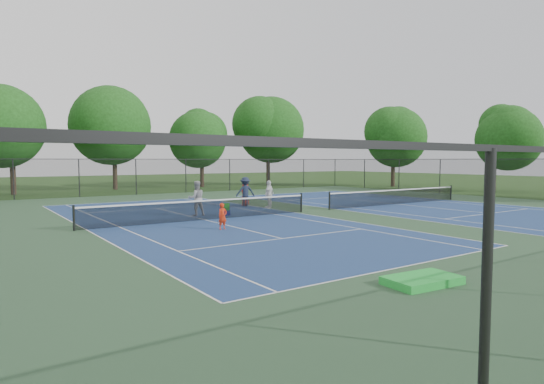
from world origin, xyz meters
TOP-DOWN VIEW (x-y plane):
  - ground at (0.00, 0.00)m, footprint 140.00×140.00m
  - court_pad at (0.00, 0.00)m, footprint 36.00×36.00m
  - tennis_court_left at (-7.00, 0.00)m, footprint 12.00×23.83m
  - tennis_court_right at (7.00, 0.00)m, footprint 12.00×23.83m
  - perimeter_fence at (0.00, 0.00)m, footprint 36.08×36.08m
  - tree_back_a at (-13.00, 24.00)m, footprint 6.80×6.80m
  - tree_back_b at (-4.00, 26.00)m, footprint 7.60×7.60m
  - tree_back_c at (5.00, 25.00)m, footprint 6.00×6.00m
  - tree_back_d at (13.00, 24.00)m, footprint 7.80×7.80m
  - tree_side_e at (23.00, 14.00)m, footprint 6.60×6.60m
  - tree_side_f at (24.00, 3.00)m, footprint 5.80×5.80m
  - child_player at (-7.73, -3.14)m, footprint 0.43×0.30m
  - instructor at (-6.56, 1.88)m, footprint 0.98×0.82m
  - bystander_a at (-1.24, 2.91)m, footprint 1.06×0.82m
  - bystander_b at (-1.94, 4.57)m, footprint 1.36×1.05m
  - bystander_c at (-1.69, 4.96)m, footprint 0.88×0.81m
  - ball_crate at (-5.24, 1.06)m, footprint 0.44×0.38m
  - ball_hopper at (-5.24, 1.06)m, footprint 0.42×0.38m
  - green_tarp at (-7.94, -13.27)m, footprint 1.85×1.19m

SIDE VIEW (x-z plane):
  - ground at x=0.00m, z-range 0.00..0.00m
  - court_pad at x=0.00m, z-range 0.00..0.01m
  - tennis_court_left at x=-7.00m, z-range -0.44..0.63m
  - tennis_court_right at x=7.00m, z-range -0.44..0.63m
  - green_tarp at x=-7.94m, z-range 0.01..0.19m
  - ball_crate at x=-5.24m, z-range 0.00..0.28m
  - ball_hopper at x=-5.24m, z-range 0.28..0.65m
  - child_player at x=-7.73m, z-range 0.00..1.12m
  - bystander_c at x=-1.69m, z-range 0.00..1.51m
  - bystander_a at x=-1.24m, z-range 0.00..1.68m
  - instructor at x=-6.56m, z-range 0.00..1.83m
  - bystander_b at x=-1.94m, z-range 0.00..1.85m
  - perimeter_fence at x=0.00m, z-range 0.09..3.11m
  - tree_side_f at x=24.00m, z-range 1.19..9.31m
  - tree_back_c at x=5.00m, z-range 1.28..9.68m
  - tree_side_e at x=23.00m, z-range 1.37..10.25m
  - tree_back_a at x=-13.00m, z-range 1.46..10.61m
  - tree_back_b at x=-4.00m, z-range 1.58..11.61m
  - tree_back_d at x=13.00m, z-range 1.64..12.01m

